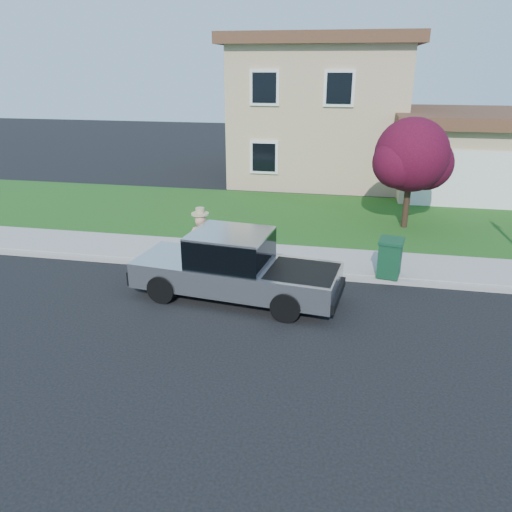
{
  "coord_description": "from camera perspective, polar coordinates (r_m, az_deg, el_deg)",
  "views": [
    {
      "loc": [
        1.8,
        -9.94,
        5.58
      ],
      "look_at": [
        -0.37,
        1.17,
        1.2
      ],
      "focal_mm": 35.0,
      "sensor_mm": 36.0,
      "label": 1
    }
  ],
  "objects": [
    {
      "name": "woman",
      "position": [
        13.81,
        -6.26,
        1.36
      ],
      "size": [
        0.65,
        0.48,
        1.97
      ],
      "rotation": [
        0.0,
        0.0,
        3.14
      ],
      "color": "tan",
      "rests_on": "ground"
    },
    {
      "name": "trash_bin",
      "position": [
        13.98,
        15.07,
        -0.15
      ],
      "size": [
        0.75,
        0.83,
        1.03
      ],
      "rotation": [
        0.0,
        0.0,
        -0.18
      ],
      "color": "#103B22",
      "rests_on": "sidewalk"
    },
    {
      "name": "ornamental_tree",
      "position": [
        18.15,
        17.47,
        10.6
      ],
      "size": [
        2.79,
        2.52,
        3.83
      ],
      "color": "black",
      "rests_on": "lawn"
    },
    {
      "name": "lawn",
      "position": [
        19.27,
        8.23,
        4.25
      ],
      "size": [
        40.0,
        7.0,
        0.1
      ],
      "primitive_type": "cube",
      "color": "#123F12",
      "rests_on": "ground"
    },
    {
      "name": "sidewalk",
      "position": [
        15.01,
        7.23,
        -0.54
      ],
      "size": [
        40.0,
        2.0,
        0.15
      ],
      "primitive_type": "cube",
      "color": "gray",
      "rests_on": "ground"
    },
    {
      "name": "pickup_truck",
      "position": [
        12.48,
        -2.42,
        -1.36
      ],
      "size": [
        5.43,
        2.4,
        1.73
      ],
      "rotation": [
        0.0,
        0.0,
        -0.12
      ],
      "color": "black",
      "rests_on": "ground"
    },
    {
      "name": "house",
      "position": [
        26.44,
        10.34,
        15.59
      ],
      "size": [
        14.0,
        11.3,
        6.85
      ],
      "color": "tan",
      "rests_on": "ground"
    },
    {
      "name": "curb",
      "position": [
        14.0,
        6.89,
        -2.23
      ],
      "size": [
        40.0,
        0.2,
        0.12
      ],
      "primitive_type": "cube",
      "color": "gray",
      "rests_on": "ground"
    },
    {
      "name": "ground",
      "position": [
        11.54,
        0.71,
        -7.76
      ],
      "size": [
        80.0,
        80.0,
        0.0
      ],
      "primitive_type": "plane",
      "color": "black",
      "rests_on": "ground"
    }
  ]
}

